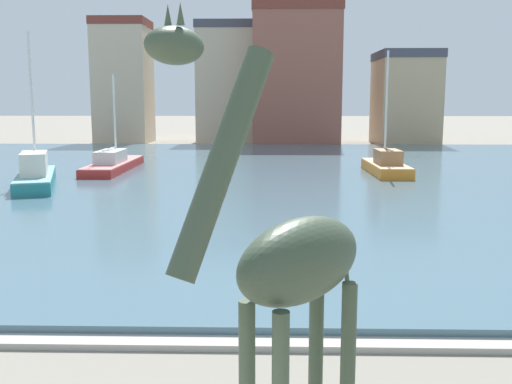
{
  "coord_description": "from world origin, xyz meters",
  "views": [
    {
      "loc": [
        1.04,
        -3.33,
        4.51
      ],
      "look_at": [
        0.69,
        11.09,
        2.2
      ],
      "focal_mm": 41.19,
      "sensor_mm": 36.0,
      "label": 1
    }
  ],
  "objects_px": {
    "giraffe_statue": "(292,272)",
    "sailboat_red": "(116,165)",
    "sailboat_orange": "(384,167)",
    "sailboat_teal": "(36,177)"
  },
  "relations": [
    {
      "from": "giraffe_statue",
      "to": "sailboat_red",
      "type": "distance_m",
      "value": 30.84
    },
    {
      "from": "sailboat_orange",
      "to": "sailboat_teal",
      "type": "bearing_deg",
      "value": -163.63
    },
    {
      "from": "sailboat_red",
      "to": "sailboat_teal",
      "type": "relative_size",
      "value": 1.15
    },
    {
      "from": "sailboat_red",
      "to": "giraffe_statue",
      "type": "bearing_deg",
      "value": -71.86
    },
    {
      "from": "sailboat_orange",
      "to": "sailboat_teal",
      "type": "distance_m",
      "value": 18.98
    },
    {
      "from": "sailboat_red",
      "to": "sailboat_orange",
      "type": "xyz_separation_m",
      "value": [
        15.95,
        -1.33,
        0.06
      ]
    },
    {
      "from": "giraffe_statue",
      "to": "sailboat_orange",
      "type": "relative_size",
      "value": 0.73
    },
    {
      "from": "giraffe_statue",
      "to": "sailboat_orange",
      "type": "bearing_deg",
      "value": 77.14
    },
    {
      "from": "sailboat_red",
      "to": "sailboat_teal",
      "type": "height_order",
      "value": "sailboat_teal"
    },
    {
      "from": "sailboat_red",
      "to": "sailboat_teal",
      "type": "bearing_deg",
      "value": -108.62
    }
  ]
}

